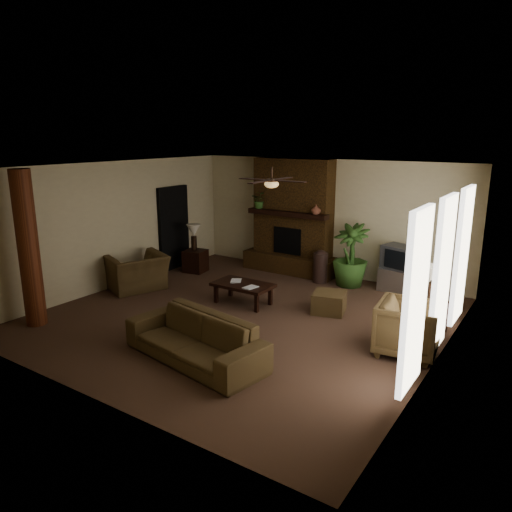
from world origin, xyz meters
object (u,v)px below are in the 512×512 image
Objects in this scene: armchair_right at (408,326)px; lamp_left at (194,232)px; side_table_left at (195,261)px; ottoman at (329,302)px; log_column at (28,249)px; tv_stand at (399,280)px; floor_plant at (350,269)px; coffee_table at (243,286)px; lamp_right at (430,277)px; armchair_left at (136,266)px; floor_vase at (320,264)px; side_table_right at (428,317)px; sofa at (195,331)px.

lamp_left is (-5.88, 1.76, 0.53)m from armchair_right.
ottoman is at bearing -10.54° from side_table_left.
armchair_right is at bearing 22.69° from log_column.
log_column is at bearing -132.43° from tv_stand.
coffee_table is at bearing -119.59° from floor_plant.
lamp_right reaches higher than armchair_right.
floor_plant is at bearing 148.56° from armchair_left.
coffee_table is (2.51, 0.53, -0.16)m from armchair_left.
floor_vase reaches higher than side_table_right.
armchair_right is (6.00, 2.51, -0.93)m from log_column.
tv_stand is 1.31× the size of lamp_left.
side_table_left is at bearing 173.31° from side_table_right.
lamp_right is at bearing -6.78° from lamp_left.
armchair_left reaches higher than floor_vase.
side_table_right is at bearing -6.69° from side_table_left.
side_table_right is at bearing -38.63° from floor_plant.
lamp_left is at bearing -165.92° from tv_stand.
armchair_left is 1.42× the size of tv_stand.
lamp_left reaches higher than tv_stand.
armchair_right is 3.51m from coffee_table.
sofa is 2.53× the size of armchair_right.
armchair_right reaches higher than tv_stand.
armchair_right is 6.09m from side_table_left.
ottoman is 4.10m from side_table_left.
floor_vase is (-1.02, 1.68, 0.23)m from ottoman.
side_table_left is at bearing 173.41° from lamp_right.
armchair_left is 2.57m from coffee_table.
lamp_left and lamp_right have the same top height.
tv_stand reaches higher than ottoman.
floor_vase is at bearing 73.43° from coffee_table.
floor_vase is 0.54× the size of floor_plant.
sofa is (3.36, 0.50, -0.94)m from log_column.
lamp_right is (0.01, 1.06, 0.53)m from armchair_right.
floor_plant is (-1.07, -0.25, 0.15)m from tv_stand.
lamp_right is (5.99, 1.13, 0.47)m from armchair_left.
ottoman is 0.42× the size of floor_plant.
side_table_left is 5.92m from side_table_right.
log_column reaches higher than armchair_left.
floor_vase is at bearing 58.42° from log_column.
floor_plant is (1.33, 2.34, 0.03)m from coffee_table.
armchair_left is 1.29× the size of armchair_right.
ottoman is at bearing 125.92° from armchair_left.
tv_stand is at bearing 144.17° from armchair_left.
log_column is 4.29m from lamp_left.
armchair_left is (-3.35, 1.93, 0.06)m from sofa.
log_column is 3.53m from sofa.
sofa reaches higher than floor_vase.
log_column reaches higher than coffee_table.
floor_vase is 1.18× the size of lamp_left.
lamp_left is (-3.06, -0.90, 0.57)m from floor_vase.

